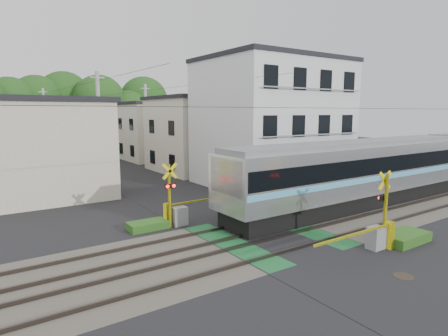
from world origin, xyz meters
TOP-DOWN VIEW (x-y plane):
  - ground at (0.00, 0.00)m, footprint 120.00×120.00m
  - track_bed at (0.00, 0.00)m, footprint 120.00×120.00m
  - commuter_train at (16.96, 1.20)m, footprint 36.85×2.87m
  - crossing_signal_near at (2.59, -3.65)m, footprint 4.74×0.65m
  - crossing_signal_far at (-2.59, 3.65)m, footprint 4.74×0.65m
  - apartment_block at (8.50, 9.49)m, footprint 10.20×8.36m
  - houses_row at (0.25, 25.92)m, footprint 22.07×31.35m
  - tree_hill at (0.24, 48.06)m, footprint 40.00×13.09m
  - catenary at (6.00, 0.03)m, footprint 60.00×5.04m
  - utility_poles at (-1.05, 23.01)m, footprint 7.90×42.00m
  - pedestrian at (1.56, 29.65)m, footprint 0.65×0.44m
  - manhole_cover at (0.99, -5.65)m, footprint 0.67×0.67m
  - weed_patches at (1.76, -0.09)m, footprint 10.25×8.80m

SIDE VIEW (x-z plane):
  - ground at x=0.00m, z-range 0.00..0.00m
  - manhole_cover at x=0.99m, z-range 0.00..0.02m
  - track_bed at x=0.00m, z-range -0.03..0.11m
  - weed_patches at x=1.76m, z-range -0.02..0.38m
  - crossing_signal_near at x=2.59m, z-range -0.83..2.25m
  - crossing_signal_far at x=-2.59m, z-range -0.83..2.25m
  - pedestrian at x=1.56m, z-range 0.00..1.74m
  - commuter_train at x=16.96m, z-range 0.11..3.88m
  - houses_row at x=0.25m, z-range -0.16..6.64m
  - catenary at x=6.00m, z-range 0.20..7.20m
  - utility_poles at x=-1.05m, z-range 0.08..8.08m
  - apartment_block at x=8.50m, z-range 0.01..9.31m
  - tree_hill at x=0.24m, z-range -0.05..11.59m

